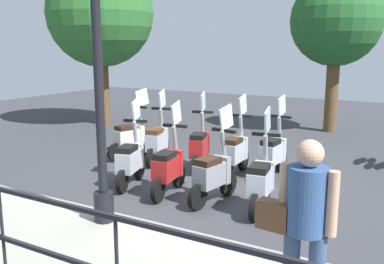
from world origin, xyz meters
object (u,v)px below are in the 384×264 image
(tree_large, at_px, (100,14))
(scooter_near_2, at_px, (169,167))
(lamp_post_near, at_px, (99,79))
(scooter_near_0, at_px, (261,180))
(scooter_far_1, at_px, (235,151))
(scooter_far_3, at_px, (157,141))
(scooter_near_3, at_px, (131,159))
(tree_distant, at_px, (336,22))
(scooter_near_1, at_px, (213,173))
(pedestrian_with_bag, at_px, (304,219))
(scooter_far_2, at_px, (200,146))
(scooter_far_4, at_px, (131,137))
(scooter_far_0, at_px, (273,152))

(tree_large, bearing_deg, scooter_near_2, -130.58)
(lamp_post_near, xyz_separation_m, scooter_near_2, (1.66, 0.04, -1.56))
(scooter_near_0, bearing_deg, lamp_post_near, 129.21)
(tree_large, distance_m, scooter_far_1, 7.29)
(scooter_far_1, bearing_deg, scooter_far_3, 87.14)
(scooter_near_3, bearing_deg, scooter_far_1, -58.84)
(lamp_post_near, height_order, scooter_far_3, lamp_post_near)
(tree_large, relative_size, scooter_near_3, 3.30)
(tree_distant, xyz_separation_m, scooter_far_3, (-5.35, 2.46, -2.65))
(scooter_near_1, height_order, scooter_far_3, same)
(pedestrian_with_bag, height_order, scooter_near_0, pedestrian_with_bag)
(lamp_post_near, distance_m, scooter_near_1, 2.43)
(scooter_near_1, bearing_deg, tree_large, 62.81)
(lamp_post_near, height_order, tree_distant, tree_distant)
(scooter_far_1, distance_m, scooter_far_2, 0.81)
(lamp_post_near, relative_size, scooter_near_0, 2.77)
(scooter_far_1, bearing_deg, scooter_far_4, 86.94)
(lamp_post_near, relative_size, scooter_near_2, 2.77)
(scooter_near_3, distance_m, scooter_far_3, 1.59)
(scooter_near_1, distance_m, scooter_near_2, 0.82)
(tree_distant, height_order, scooter_near_1, tree_distant)
(pedestrian_with_bag, height_order, scooter_near_2, pedestrian_with_bag)
(scooter_near_0, distance_m, scooter_near_3, 2.44)
(tree_large, relative_size, scooter_near_2, 3.30)
(scooter_near_1, bearing_deg, lamp_post_near, 164.40)
(scooter_near_3, relative_size, scooter_far_0, 1.00)
(scooter_far_0, height_order, scooter_far_1, same)
(scooter_near_3, bearing_deg, scooter_far_3, 0.53)
(scooter_near_2, xyz_separation_m, scooter_far_4, (1.60, 2.02, 0.00))
(scooter_near_1, distance_m, scooter_far_3, 2.62)
(scooter_far_2, distance_m, scooter_far_4, 1.74)
(scooter_far_1, relative_size, scooter_far_2, 1.00)
(scooter_near_3, bearing_deg, scooter_far_2, -36.00)
(tree_distant, bearing_deg, scooter_near_1, 177.11)
(pedestrian_with_bag, height_order, scooter_far_2, pedestrian_with_bag)
(scooter_far_2, bearing_deg, tree_large, 42.92)
(lamp_post_near, height_order, scooter_far_0, lamp_post_near)
(lamp_post_near, bearing_deg, scooter_far_3, 22.29)
(tree_large, xyz_separation_m, scooter_far_0, (-2.81, -6.58, -2.94))
(lamp_post_near, xyz_separation_m, scooter_far_4, (3.26, 2.05, -1.56))
(tree_large, height_order, tree_distant, tree_large)
(tree_large, relative_size, scooter_far_0, 3.30)
(lamp_post_near, height_order, scooter_far_4, lamp_post_near)
(scooter_near_1, bearing_deg, scooter_near_0, -79.06)
(lamp_post_near, height_order, pedestrian_with_bag, lamp_post_near)
(scooter_far_3, height_order, scooter_far_4, same)
(scooter_near_0, bearing_deg, tree_large, 48.56)
(scooter_near_1, height_order, scooter_far_2, same)
(scooter_far_0, xyz_separation_m, scooter_far_2, (-0.20, 1.48, 0.00))
(tree_distant, bearing_deg, lamp_post_near, 172.50)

